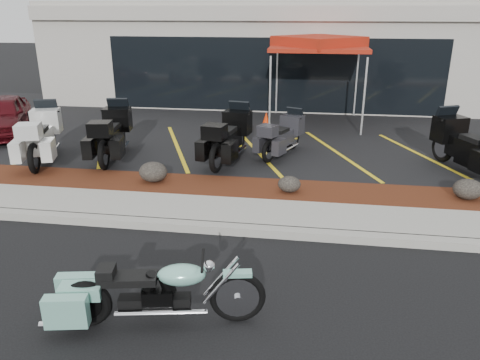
% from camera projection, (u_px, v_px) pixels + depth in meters
% --- Properties ---
extents(ground, '(90.00, 90.00, 0.00)m').
position_uv_depth(ground, '(215.00, 257.00, 7.52)').
color(ground, black).
rests_on(ground, ground).
extents(curb, '(24.00, 0.25, 0.15)m').
position_uv_depth(curb, '(225.00, 229.00, 8.33)').
color(curb, gray).
rests_on(curb, ground).
extents(sidewalk, '(24.00, 1.20, 0.15)m').
position_uv_depth(sidewalk, '(232.00, 213.00, 8.98)').
color(sidewalk, gray).
rests_on(sidewalk, ground).
extents(mulch_bed, '(24.00, 1.20, 0.16)m').
position_uv_depth(mulch_bed, '(241.00, 190.00, 10.09)').
color(mulch_bed, '#3A140D').
rests_on(mulch_bed, ground).
extents(upper_lot, '(26.00, 9.60, 0.15)m').
position_uv_depth(upper_lot, '(265.00, 130.00, 15.10)').
color(upper_lot, black).
rests_on(upper_lot, ground).
extents(dealership_building, '(18.00, 8.16, 4.00)m').
position_uv_depth(dealership_building, '(280.00, 51.00, 20.25)').
color(dealership_building, '#A29B92').
rests_on(dealership_building, ground).
extents(boulder_left, '(0.63, 0.52, 0.45)m').
position_uv_depth(boulder_left, '(153.00, 172.00, 10.27)').
color(boulder_left, black).
rests_on(boulder_left, mulch_bed).
extents(boulder_mid, '(0.47, 0.40, 0.34)m').
position_uv_depth(boulder_mid, '(289.00, 184.00, 9.71)').
color(boulder_mid, black).
rests_on(boulder_mid, mulch_bed).
extents(boulder_right, '(0.58, 0.49, 0.41)m').
position_uv_depth(boulder_right, '(468.00, 189.00, 9.34)').
color(boulder_right, black).
rests_on(boulder_right, mulch_bed).
extents(hero_cruiser, '(2.74, 1.17, 0.94)m').
position_uv_depth(hero_cruiser, '(238.00, 290.00, 5.82)').
color(hero_cruiser, '#7CC1AF').
rests_on(hero_cruiser, ground).
extents(touring_white, '(1.63, 2.60, 1.41)m').
position_uv_depth(touring_white, '(49.00, 126.00, 12.28)').
color(touring_white, silver).
rests_on(touring_white, upper_lot).
extents(touring_black_front, '(1.29, 2.51, 1.40)m').
position_uv_depth(touring_black_front, '(119.00, 124.00, 12.53)').
color(touring_black_front, black).
rests_on(touring_black_front, upper_lot).
extents(touring_black_mid, '(1.28, 2.48, 1.37)m').
position_uv_depth(touring_black_mid, '(239.00, 127.00, 12.24)').
color(touring_black_mid, black).
rests_on(touring_black_mid, upper_lot).
extents(touring_grey, '(1.46, 2.10, 1.14)m').
position_uv_depth(touring_grey, '(294.00, 128.00, 12.58)').
color(touring_grey, '#302F34').
rests_on(touring_grey, upper_lot).
extents(touring_black_rear, '(1.83, 2.60, 1.42)m').
position_uv_depth(touring_black_rear, '(444.00, 134.00, 11.46)').
color(touring_black_rear, black).
rests_on(touring_black_rear, upper_lot).
extents(parked_car, '(2.64, 3.69, 1.17)m').
position_uv_depth(parked_car, '(2.00, 116.00, 14.02)').
color(parked_car, '#44090F').
rests_on(parked_car, upper_lot).
extents(traffic_cone, '(0.39, 0.39, 0.51)m').
position_uv_depth(traffic_cone, '(266.00, 119.00, 15.01)').
color(traffic_cone, red).
rests_on(traffic_cone, upper_lot).
extents(popup_canopy, '(3.84, 3.84, 2.78)m').
position_uv_depth(popup_canopy, '(319.00, 45.00, 14.79)').
color(popup_canopy, silver).
rests_on(popup_canopy, upper_lot).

